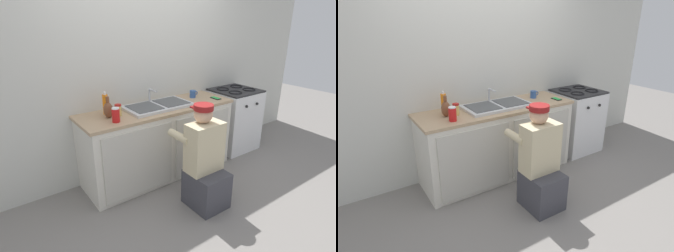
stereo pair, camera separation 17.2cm
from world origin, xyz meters
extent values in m
plane|color=gray|center=(0.00, 0.00, 0.00)|extent=(12.00, 12.00, 0.00)
cube|color=silver|center=(0.00, 0.65, 1.25)|extent=(6.00, 0.10, 2.50)
cube|color=silver|center=(0.00, 0.30, 0.43)|extent=(1.89, 0.60, 0.86)
cube|color=beige|center=(-0.45, -0.01, 0.43)|extent=(0.83, 0.02, 0.76)
cube|color=beige|center=(0.45, -0.01, 0.43)|extent=(0.83, 0.02, 0.76)
cube|color=tan|center=(0.00, 0.30, 0.88)|extent=(1.93, 0.62, 0.03)
cube|color=silver|center=(0.00, 0.30, 0.91)|extent=(0.80, 0.44, 0.03)
cube|color=#4C4F51|center=(-0.19, 0.30, 0.93)|extent=(0.33, 0.35, 0.01)
cube|color=#4C4F51|center=(0.19, 0.30, 0.93)|extent=(0.33, 0.35, 0.01)
cylinder|color=#B7BABF|center=(0.00, 0.49, 0.98)|extent=(0.02, 0.02, 0.18)
cylinder|color=#B7BABF|center=(0.00, 0.41, 1.07)|extent=(0.02, 0.16, 0.02)
cube|color=white|center=(1.36, 0.30, 0.44)|extent=(0.64, 0.60, 0.89)
cube|color=#262628|center=(1.36, 0.30, 0.90)|extent=(0.62, 0.59, 0.02)
torus|color=black|center=(1.21, 0.18, 0.92)|extent=(0.19, 0.19, 0.02)
torus|color=black|center=(1.50, 0.18, 0.92)|extent=(0.19, 0.19, 0.02)
torus|color=black|center=(1.21, 0.42, 0.92)|extent=(0.19, 0.19, 0.02)
torus|color=black|center=(1.50, 0.42, 0.92)|extent=(0.19, 0.19, 0.02)
cylinder|color=black|center=(1.24, -0.01, 0.75)|extent=(0.04, 0.02, 0.04)
cylinder|color=black|center=(1.47, -0.01, 0.75)|extent=(0.04, 0.02, 0.04)
cube|color=#3F3F47|center=(0.04, -0.54, 0.20)|extent=(0.36, 0.40, 0.40)
cube|color=beige|center=(0.04, -0.48, 0.66)|extent=(0.38, 0.22, 0.52)
sphere|color=tan|center=(0.04, -0.44, 1.01)|extent=(0.19, 0.19, 0.19)
cylinder|color=maroon|center=(0.04, -0.44, 1.08)|extent=(0.20, 0.20, 0.06)
cube|color=maroon|center=(0.04, -0.36, 1.06)|extent=(0.13, 0.09, 0.02)
cylinder|color=beige|center=(-0.13, -0.28, 0.75)|extent=(0.08, 0.30, 0.08)
cylinder|color=beige|center=(0.21, -0.28, 0.75)|extent=(0.08, 0.30, 0.08)
ellipsoid|color=brown|center=(-0.64, 0.29, 0.98)|extent=(0.10, 0.10, 0.17)
cylinder|color=brown|center=(-0.64, 0.29, 1.09)|extent=(0.04, 0.04, 0.06)
cylinder|color=orange|center=(-0.61, 0.42, 1.00)|extent=(0.06, 0.06, 0.22)
cylinder|color=white|center=(-0.61, 0.42, 1.13)|extent=(0.03, 0.03, 0.03)
cylinder|color=#335699|center=(0.61, 0.39, 0.94)|extent=(0.08, 0.08, 0.09)
torus|color=#335699|center=(0.67, 0.39, 0.95)|extent=(0.06, 0.01, 0.06)
cylinder|color=#DBB760|center=(-0.52, 0.29, 0.95)|extent=(0.07, 0.07, 0.11)
cylinder|color=#B21E19|center=(-0.52, 0.29, 1.01)|extent=(0.07, 0.07, 0.02)
cube|color=black|center=(0.82, 0.17, 0.90)|extent=(0.07, 0.14, 0.01)
cube|color=green|center=(0.82, 0.17, 0.91)|extent=(0.06, 0.12, 0.00)
cylinder|color=red|center=(-0.63, 0.13, 0.96)|extent=(0.08, 0.08, 0.14)
cylinder|color=white|center=(-0.63, 0.13, 1.04)|extent=(0.08, 0.08, 0.01)
camera|label=1|loc=(-1.77, -2.36, 1.90)|focal=30.00mm
camera|label=2|loc=(-1.63, -2.45, 1.90)|focal=30.00mm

